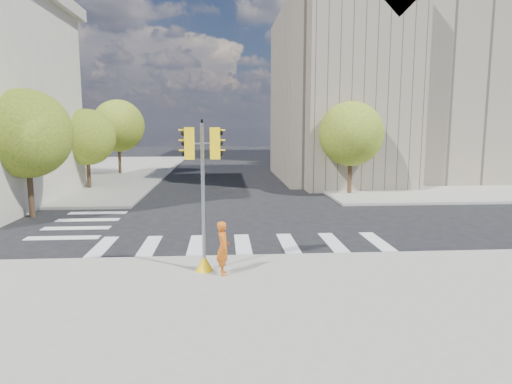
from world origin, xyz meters
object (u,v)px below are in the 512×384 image
traffic_signal (203,208)px  photographer (223,248)px  lamp_near (343,126)px  lamp_far (308,125)px

traffic_signal → photographer: traffic_signal is taller
traffic_signal → lamp_near: bearing=60.2°
lamp_near → lamp_far: bearing=90.0°
traffic_signal → photographer: 1.36m
lamp_far → photographer: (-8.86, -34.04, -3.61)m
lamp_near → lamp_far: (0.00, 14.00, 0.00)m
lamp_near → lamp_far: size_ratio=1.00×
lamp_near → photographer: bearing=-113.8°
photographer → lamp_far: bearing=-22.1°
lamp_far → traffic_signal: (-9.45, -33.64, -2.45)m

